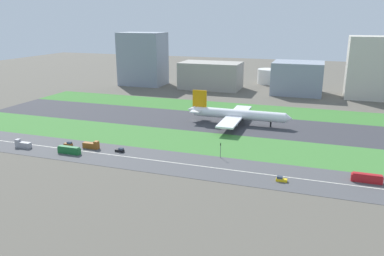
{
  "coord_description": "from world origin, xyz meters",
  "views": [
    {
      "loc": [
        74.84,
        -221.1,
        62.38
      ],
      "look_at": [
        11.7,
        -36.5,
        6.0
      ],
      "focal_mm": 35.46,
      "sensor_mm": 36.0,
      "label": 1
    }
  ],
  "objects_px": {
    "car_0": "(69,144)",
    "car_2": "(281,179)",
    "truck_0": "(23,144)",
    "terminal_building": "(143,59)",
    "office_tower": "(297,78)",
    "truck_1": "(91,145)",
    "bus_1": "(69,150)",
    "traffic_light": "(221,149)",
    "fuel_tank_west": "(269,76)",
    "cargo_warehouse": "(383,68)",
    "airliner": "(236,114)",
    "hangar_building": "(211,76)",
    "fuel_tank_centre": "(300,77)",
    "car_1": "(120,150)",
    "bus_0": "(367,178)"
  },
  "relations": [
    {
      "from": "car_0",
      "to": "car_2",
      "type": "height_order",
      "value": "same"
    },
    {
      "from": "truck_1",
      "to": "truck_0",
      "type": "xyz_separation_m",
      "value": [
        -33.36,
        -10.0,
        0.0
      ]
    },
    {
      "from": "truck_0",
      "to": "office_tower",
      "type": "height_order",
      "value": "office_tower"
    },
    {
      "from": "truck_1",
      "to": "terminal_building",
      "type": "height_order",
      "value": "terminal_building"
    },
    {
      "from": "airliner",
      "to": "fuel_tank_west",
      "type": "bearing_deg",
      "value": 90.82
    },
    {
      "from": "fuel_tank_west",
      "to": "airliner",
      "type": "bearing_deg",
      "value": -89.18
    },
    {
      "from": "car_0",
      "to": "traffic_light",
      "type": "relative_size",
      "value": 0.61
    },
    {
      "from": "bus_1",
      "to": "office_tower",
      "type": "distance_m",
      "value": 213.29
    },
    {
      "from": "car_0",
      "to": "office_tower",
      "type": "xyz_separation_m",
      "value": [
        99.94,
        182.0,
        12.7
      ]
    },
    {
      "from": "bus_1",
      "to": "car_0",
      "type": "bearing_deg",
      "value": -52.02
    },
    {
      "from": "truck_0",
      "to": "terminal_building",
      "type": "height_order",
      "value": "terminal_building"
    },
    {
      "from": "bus_0",
      "to": "car_1",
      "type": "bearing_deg",
      "value": 180.0
    },
    {
      "from": "bus_0",
      "to": "hangar_building",
      "type": "distance_m",
      "value": 216.63
    },
    {
      "from": "traffic_light",
      "to": "truck_1",
      "type": "bearing_deg",
      "value": -172.91
    },
    {
      "from": "airliner",
      "to": "bus_1",
      "type": "xyz_separation_m",
      "value": [
        -63.97,
        -78.0,
        -4.41
      ]
    },
    {
      "from": "truck_0",
      "to": "car_2",
      "type": "relative_size",
      "value": 1.91
    },
    {
      "from": "car_1",
      "to": "fuel_tank_west",
      "type": "height_order",
      "value": "fuel_tank_west"
    },
    {
      "from": "bus_1",
      "to": "fuel_tank_centre",
      "type": "height_order",
      "value": "fuel_tank_centre"
    },
    {
      "from": "airliner",
      "to": "hangar_building",
      "type": "bearing_deg",
      "value": 113.3
    },
    {
      "from": "car_0",
      "to": "office_tower",
      "type": "bearing_deg",
      "value": 61.23
    },
    {
      "from": "car_0",
      "to": "car_1",
      "type": "xyz_separation_m",
      "value": [
        29.65,
        0.0,
        0.0
      ]
    },
    {
      "from": "office_tower",
      "to": "cargo_warehouse",
      "type": "distance_m",
      "value": 65.85
    },
    {
      "from": "bus_1",
      "to": "truck_1",
      "type": "bearing_deg",
      "value": -120.2
    },
    {
      "from": "bus_0",
      "to": "fuel_tank_west",
      "type": "xyz_separation_m",
      "value": [
        -70.21,
        227.0,
        5.41
      ]
    },
    {
      "from": "hangar_building",
      "to": "cargo_warehouse",
      "type": "bearing_deg",
      "value": 0.0
    },
    {
      "from": "bus_1",
      "to": "car_2",
      "type": "bearing_deg",
      "value": -180.0
    },
    {
      "from": "car_0",
      "to": "car_2",
      "type": "bearing_deg",
      "value": -5.31
    },
    {
      "from": "car_1",
      "to": "fuel_tank_west",
      "type": "relative_size",
      "value": 0.2
    },
    {
      "from": "truck_0",
      "to": "office_tower",
      "type": "distance_m",
      "value": 226.56
    },
    {
      "from": "car_0",
      "to": "fuel_tank_west",
      "type": "distance_m",
      "value": 237.49
    },
    {
      "from": "car_1",
      "to": "fuel_tank_centre",
      "type": "relative_size",
      "value": 0.22
    },
    {
      "from": "airliner",
      "to": "fuel_tank_centre",
      "type": "distance_m",
      "value": 161.36
    },
    {
      "from": "airliner",
      "to": "bus_0",
      "type": "distance_m",
      "value": 96.22
    },
    {
      "from": "airliner",
      "to": "car_1",
      "type": "bearing_deg",
      "value": -121.78
    },
    {
      "from": "airliner",
      "to": "truck_1",
      "type": "xyz_separation_m",
      "value": [
        -58.15,
        -68.0,
        -4.56
      ]
    },
    {
      "from": "terminal_building",
      "to": "cargo_warehouse",
      "type": "relative_size",
      "value": 0.92
    },
    {
      "from": "fuel_tank_west",
      "to": "truck_1",
      "type": "bearing_deg",
      "value": -103.83
    },
    {
      "from": "hangar_building",
      "to": "fuel_tank_west",
      "type": "relative_size",
      "value": 2.51
    },
    {
      "from": "car_1",
      "to": "terminal_building",
      "type": "height_order",
      "value": "terminal_building"
    },
    {
      "from": "airliner",
      "to": "truck_1",
      "type": "bearing_deg",
      "value": -130.53
    },
    {
      "from": "traffic_light",
      "to": "bus_1",
      "type": "bearing_deg",
      "value": -165.6
    },
    {
      "from": "car_1",
      "to": "bus_0",
      "type": "xyz_separation_m",
      "value": [
        110.06,
        -0.0,
        0.9
      ]
    },
    {
      "from": "fuel_tank_west",
      "to": "bus_0",
      "type": "bearing_deg",
      "value": -72.81
    },
    {
      "from": "car_2",
      "to": "cargo_warehouse",
      "type": "distance_m",
      "value": 201.76
    },
    {
      "from": "truck_0",
      "to": "terminal_building",
      "type": "bearing_deg",
      "value": -82.27
    },
    {
      "from": "truck_1",
      "to": "bus_1",
      "type": "height_order",
      "value": "truck_1"
    },
    {
      "from": "truck_1",
      "to": "traffic_light",
      "type": "xyz_separation_m",
      "value": [
        64.29,
        7.99,
        2.62
      ]
    },
    {
      "from": "traffic_light",
      "to": "fuel_tank_west",
      "type": "bearing_deg",
      "value": 92.2
    },
    {
      "from": "hangar_building",
      "to": "office_tower",
      "type": "distance_m",
      "value": 77.28
    },
    {
      "from": "truck_1",
      "to": "terminal_building",
      "type": "distance_m",
      "value": 192.87
    }
  ]
}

